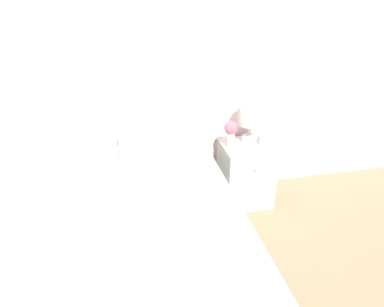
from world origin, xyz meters
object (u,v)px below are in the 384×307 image
table_lamp (250,118)px  nightstand (245,173)px  flower_vase (231,131)px  bed (121,243)px  alarm_clock (262,140)px

table_lamp → nightstand: bearing=-113.9°
table_lamp → flower_vase: (-0.19, -0.07, -0.08)m
bed → table_lamp: (1.21, 0.85, 0.49)m
flower_vase → alarm_clock: 0.31m
nightstand → flower_vase: bearing=179.3°
nightstand → table_lamp: size_ratio=1.69×
flower_vase → bed: bearing=-142.6°
table_lamp → flower_vase: size_ratio=1.39×
alarm_clock → table_lamp: bearing=145.1°
nightstand → flower_vase: 0.47m
bed → nightstand: 1.41m
flower_vase → table_lamp: bearing=19.8°
bed → flower_vase: bearing=37.4°
bed → table_lamp: bearing=35.0°
nightstand → alarm_clock: alarm_clock is taller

